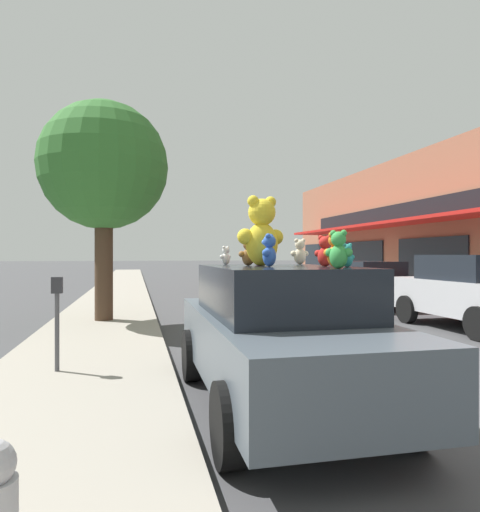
{
  "coord_description": "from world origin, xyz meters",
  "views": [
    {
      "loc": [
        -4.54,
        -5.0,
        1.73
      ],
      "look_at": [
        -2.76,
        2.75,
        1.71
      ],
      "focal_mm": 32.0,
      "sensor_mm": 36.0,
      "label": 1
    }
  ],
  "objects_px": {
    "teddy_bear_red": "(325,251)",
    "teddy_bear_giant": "(262,232)",
    "plush_art_car": "(278,333)",
    "teddy_bear_white": "(226,256)",
    "parked_car_far_right": "(362,281)",
    "parking_meter": "(57,311)",
    "teddy_bear_blue": "(269,251)",
    "parked_car_far_center": "(471,291)",
    "teddy_bear_pink": "(258,252)",
    "teddy_bear_orange": "(335,250)",
    "street_tree": "(104,167)",
    "teddy_bear_green": "(339,250)",
    "teddy_bear_teal": "(347,256)",
    "teddy_bear_cream": "(300,252)",
    "teddy_bear_brown": "(248,252)"
  },
  "relations": [
    {
      "from": "teddy_bear_red",
      "to": "teddy_bear_giant",
      "type": "bearing_deg",
      "value": 10.86
    },
    {
      "from": "plush_art_car",
      "to": "teddy_bear_white",
      "type": "distance_m",
      "value": 1.4
    },
    {
      "from": "parked_car_far_right",
      "to": "parking_meter",
      "type": "relative_size",
      "value": 3.51
    },
    {
      "from": "teddy_bear_blue",
      "to": "parked_car_far_center",
      "type": "relative_size",
      "value": 0.09
    },
    {
      "from": "plush_art_car",
      "to": "teddy_bear_pink",
      "type": "relative_size",
      "value": 12.52
    },
    {
      "from": "teddy_bear_white",
      "to": "teddy_bear_pink",
      "type": "height_order",
      "value": "teddy_bear_pink"
    },
    {
      "from": "teddy_bear_white",
      "to": "teddy_bear_blue",
      "type": "xyz_separation_m",
      "value": [
        0.26,
        -1.13,
        0.06
      ]
    },
    {
      "from": "plush_art_car",
      "to": "teddy_bear_orange",
      "type": "height_order",
      "value": "teddy_bear_orange"
    },
    {
      "from": "street_tree",
      "to": "parking_meter",
      "type": "height_order",
      "value": "street_tree"
    },
    {
      "from": "teddy_bear_green",
      "to": "street_tree",
      "type": "height_order",
      "value": "street_tree"
    },
    {
      "from": "teddy_bear_green",
      "to": "teddy_bear_blue",
      "type": "relative_size",
      "value": 1.01
    },
    {
      "from": "teddy_bear_green",
      "to": "street_tree",
      "type": "xyz_separation_m",
      "value": [
        -2.62,
        7.42,
        2.07
      ]
    },
    {
      "from": "teddy_bear_pink",
      "to": "parking_meter",
      "type": "relative_size",
      "value": 0.27
    },
    {
      "from": "teddy_bear_teal",
      "to": "teddy_bear_red",
      "type": "height_order",
      "value": "teddy_bear_red"
    },
    {
      "from": "teddy_bear_white",
      "to": "teddy_bear_red",
      "type": "bearing_deg",
      "value": 93.21
    },
    {
      "from": "street_tree",
      "to": "parked_car_far_right",
      "type": "bearing_deg",
      "value": 18.6
    },
    {
      "from": "parked_car_far_right",
      "to": "street_tree",
      "type": "bearing_deg",
      "value": -161.4
    },
    {
      "from": "teddy_bear_blue",
      "to": "parking_meter",
      "type": "xyz_separation_m",
      "value": [
        -2.47,
        1.73,
        -0.8
      ]
    },
    {
      "from": "teddy_bear_giant",
      "to": "teddy_bear_orange",
      "type": "relative_size",
      "value": 2.23
    },
    {
      "from": "teddy_bear_cream",
      "to": "parked_car_far_center",
      "type": "xyz_separation_m",
      "value": [
        5.34,
        3.13,
        -0.87
      ]
    },
    {
      "from": "teddy_bear_blue",
      "to": "teddy_bear_giant",
      "type": "bearing_deg",
      "value": -148.31
    },
    {
      "from": "teddy_bear_white",
      "to": "teddy_bear_teal",
      "type": "xyz_separation_m",
      "value": [
        1.0,
        -1.53,
        0.0
      ]
    },
    {
      "from": "teddy_bear_green",
      "to": "parked_car_far_right",
      "type": "height_order",
      "value": "teddy_bear_green"
    },
    {
      "from": "street_tree",
      "to": "parking_meter",
      "type": "distance_m",
      "value": 5.68
    },
    {
      "from": "teddy_bear_green",
      "to": "parked_car_far_center",
      "type": "distance_m",
      "value": 7.64
    },
    {
      "from": "plush_art_car",
      "to": "parking_meter",
      "type": "relative_size",
      "value": 3.32
    },
    {
      "from": "teddy_bear_green",
      "to": "teddy_bear_orange",
      "type": "xyz_separation_m",
      "value": [
        0.13,
        0.36,
        0.0
      ]
    },
    {
      "from": "plush_art_car",
      "to": "parking_meter",
      "type": "distance_m",
      "value": 3.07
    },
    {
      "from": "plush_art_car",
      "to": "parked_car_far_right",
      "type": "distance_m",
      "value": 11.04
    },
    {
      "from": "parked_car_far_center",
      "to": "parking_meter",
      "type": "bearing_deg",
      "value": -163.69
    },
    {
      "from": "teddy_bear_cream",
      "to": "teddy_bear_teal",
      "type": "height_order",
      "value": "teddy_bear_cream"
    },
    {
      "from": "teddy_bear_white",
      "to": "teddy_bear_brown",
      "type": "bearing_deg",
      "value": 72.08
    },
    {
      "from": "teddy_bear_green",
      "to": "parked_car_far_right",
      "type": "xyz_separation_m",
      "value": [
        5.67,
        10.21,
        -0.93
      ]
    },
    {
      "from": "teddy_bear_white",
      "to": "teddy_bear_green",
      "type": "height_order",
      "value": "teddy_bear_green"
    },
    {
      "from": "plush_art_car",
      "to": "teddy_bear_giant",
      "type": "height_order",
      "value": "teddy_bear_giant"
    },
    {
      "from": "teddy_bear_cream",
      "to": "teddy_bear_blue",
      "type": "xyz_separation_m",
      "value": [
        -0.77,
        -1.11,
        0.0
      ]
    },
    {
      "from": "teddy_bear_cream",
      "to": "parking_meter",
      "type": "relative_size",
      "value": 0.28
    },
    {
      "from": "parked_car_far_right",
      "to": "parked_car_far_center",
      "type": "bearing_deg",
      "value": -90.0
    },
    {
      "from": "plush_art_car",
      "to": "teddy_bear_giant",
      "type": "xyz_separation_m",
      "value": [
        -0.14,
        0.21,
        1.15
      ]
    },
    {
      "from": "parked_car_far_center",
      "to": "parked_car_far_right",
      "type": "bearing_deg",
      "value": 90.0
    },
    {
      "from": "teddy_bear_blue",
      "to": "teddy_bear_red",
      "type": "relative_size",
      "value": 1.04
    },
    {
      "from": "plush_art_car",
      "to": "teddy_bear_teal",
      "type": "xyz_separation_m",
      "value": [
        0.6,
        -0.51,
        0.88
      ]
    },
    {
      "from": "teddy_bear_giant",
      "to": "street_tree",
      "type": "relative_size",
      "value": 0.16
    },
    {
      "from": "teddy_bear_brown",
      "to": "teddy_bear_blue",
      "type": "relative_size",
      "value": 0.91
    },
    {
      "from": "teddy_bear_brown",
      "to": "parked_car_far_right",
      "type": "relative_size",
      "value": 0.07
    },
    {
      "from": "teddy_bear_giant",
      "to": "parking_meter",
      "type": "relative_size",
      "value": 0.65
    },
    {
      "from": "teddy_bear_brown",
      "to": "teddy_bear_teal",
      "type": "distance_m",
      "value": 1.25
    },
    {
      "from": "teddy_bear_giant",
      "to": "parked_car_far_right",
      "type": "relative_size",
      "value": 0.18
    },
    {
      "from": "teddy_bear_brown",
      "to": "teddy_bear_cream",
      "type": "height_order",
      "value": "teddy_bear_cream"
    },
    {
      "from": "teddy_bear_giant",
      "to": "parking_meter",
      "type": "distance_m",
      "value": 3.02
    }
  ]
}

